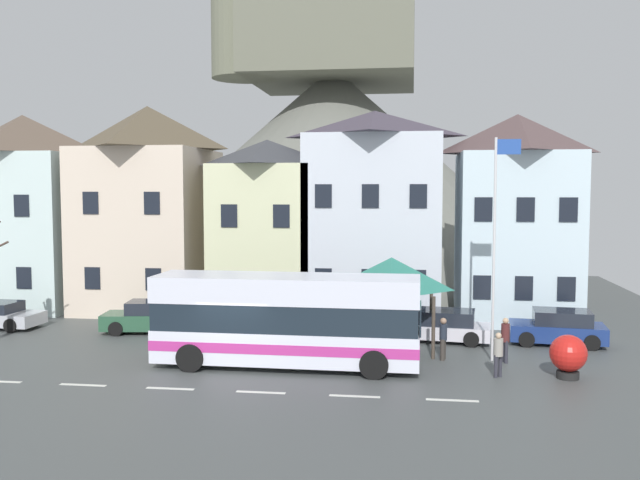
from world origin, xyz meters
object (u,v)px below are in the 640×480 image
object	(u,v)px
parked_car_01	(155,317)
pedestrian_02	(498,351)
parked_car_00	(439,326)
pedestrian_01	(505,337)
townhouse_00	(25,212)
townhouse_01	(149,208)
townhouse_03	(374,213)
bus_shelter	(392,274)
townhouse_04	(516,218)
transit_bus	(287,321)
pedestrian_00	(443,338)
parked_car_03	(558,328)
harbour_buoy	(568,355)
hilltop_castle	(332,162)
public_bench	(345,325)
flagpole	(496,235)
townhouse_02	(267,227)

from	to	relation	value
parked_car_01	pedestrian_02	xyz separation A→B (m)	(14.50, -5.49, 0.21)
parked_car_00	pedestrian_01	bearing A→B (deg)	130.98
townhouse_00	townhouse_01	xyz separation A→B (m)	(6.86, 0.57, 0.22)
townhouse_03	bus_shelter	bearing A→B (deg)	-81.32
townhouse_04	transit_bus	bearing A→B (deg)	-132.02
townhouse_01	pedestrian_00	xyz separation A→B (m)	(15.36, -9.39, -4.63)
townhouse_00	parked_car_03	world-z (taller)	townhouse_00
transit_bus	pedestrian_02	world-z (taller)	transit_bus
harbour_buoy	pedestrian_00	bearing A→B (deg)	153.89
parked_car_03	pedestrian_00	bearing A→B (deg)	39.78
townhouse_03	hilltop_castle	distance (m)	18.73
bus_shelter	pedestrian_00	bearing A→B (deg)	-40.38
townhouse_00	public_bench	distance (m)	19.43
hilltop_castle	pedestrian_02	world-z (taller)	hilltop_castle
townhouse_04	parked_car_01	bearing A→B (deg)	-161.77
pedestrian_01	pedestrian_02	distance (m)	2.12
townhouse_00	parked_car_00	size ratio (longest dim) A/B	2.26
pedestrian_00	pedestrian_01	size ratio (longest dim) A/B	0.95
townhouse_01	harbour_buoy	distance (m)	23.04
parked_car_01	pedestrian_02	size ratio (longest dim) A/B	2.98
townhouse_00	pedestrian_00	bearing A→B (deg)	-21.66
parked_car_00	parked_car_03	bearing A→B (deg)	-173.00
hilltop_castle	pedestrian_02	xyz separation A→B (m)	(9.28, -29.22, -7.71)
townhouse_00	pedestrian_02	bearing A→B (deg)	-24.66
pedestrian_00	hilltop_castle	bearing A→B (deg)	105.52
parked_car_01	townhouse_03	bearing A→B (deg)	-156.84
parked_car_03	townhouse_04	bearing A→B (deg)	-73.62
hilltop_castle	public_bench	world-z (taller)	hilltop_castle
parked_car_01	harbour_buoy	xyz separation A→B (m)	(16.84, -5.32, 0.13)
townhouse_03	harbour_buoy	world-z (taller)	townhouse_03
flagpole	bus_shelter	bearing A→B (deg)	157.79
townhouse_02	transit_bus	xyz separation A→B (m)	(2.96, -10.43, -2.82)
hilltop_castle	public_bench	xyz separation A→B (m)	(3.42, -23.33, -8.14)
hilltop_castle	parked_car_01	size ratio (longest dim) A/B	7.90
parked_car_01	pedestrian_00	xyz separation A→B (m)	(12.73, -3.30, 0.13)
parked_car_01	townhouse_01	bearing A→B (deg)	-74.87
parked_car_00	townhouse_03	bearing A→B (deg)	-55.41
townhouse_03	harbour_buoy	bearing A→B (deg)	-56.92
townhouse_01	pedestrian_00	size ratio (longest dim) A/B	6.80
parked_car_01	pedestrian_00	distance (m)	13.15
townhouse_01	townhouse_03	xyz separation A→B (m)	(12.20, -0.25, -0.23)
flagpole	harbour_buoy	world-z (taller)	flagpole
transit_bus	pedestrian_00	size ratio (longest dim) A/B	6.01
hilltop_castle	parked_car_00	bearing A→B (deg)	-72.57
townhouse_03	pedestrian_00	xyz separation A→B (m)	(3.15, -9.14, -4.40)
pedestrian_01	harbour_buoy	bearing A→B (deg)	-45.63
parked_car_01	pedestrian_01	distance (m)	15.39
parked_car_01	parked_car_03	distance (m)	17.61
townhouse_01	townhouse_04	distance (m)	19.22
townhouse_04	public_bench	world-z (taller)	townhouse_04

